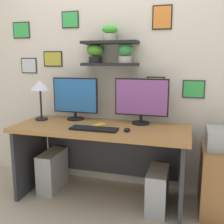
{
  "coord_description": "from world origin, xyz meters",
  "views": [
    {
      "loc": [
        0.8,
        -2.36,
        1.38
      ],
      "look_at": [
        0.1,
        0.05,
        0.89
      ],
      "focal_mm": 42.75,
      "sensor_mm": 36.0,
      "label": 1
    }
  ],
  "objects_px": {
    "monitor_right": "(141,100)",
    "desk_lamp": "(40,88)",
    "cell_phone": "(99,125)",
    "keyboard": "(94,129)",
    "computer_tower_right": "(157,189)",
    "desk": "(103,145)",
    "computer_tower_left": "(53,171)",
    "computer_mouse": "(127,130)",
    "monitor_left": "(75,98)"
  },
  "relations": [
    {
      "from": "monitor_right",
      "to": "keyboard",
      "type": "relative_size",
      "value": 1.21
    },
    {
      "from": "keyboard",
      "to": "computer_tower_left",
      "type": "xyz_separation_m",
      "value": [
        -0.55,
        0.19,
        -0.55
      ]
    },
    {
      "from": "monitor_left",
      "to": "computer_tower_left",
      "type": "relative_size",
      "value": 1.19
    },
    {
      "from": "cell_phone",
      "to": "computer_tower_left",
      "type": "bearing_deg",
      "value": -162.16
    },
    {
      "from": "monitor_left",
      "to": "computer_tower_right",
      "type": "relative_size",
      "value": 1.24
    },
    {
      "from": "desk",
      "to": "computer_tower_right",
      "type": "bearing_deg",
      "value": -9.77
    },
    {
      "from": "monitor_right",
      "to": "keyboard",
      "type": "xyz_separation_m",
      "value": [
        -0.37,
        -0.36,
        -0.23
      ]
    },
    {
      "from": "monitor_left",
      "to": "monitor_right",
      "type": "distance_m",
      "value": 0.71
    },
    {
      "from": "keyboard",
      "to": "computer_mouse",
      "type": "relative_size",
      "value": 4.89
    },
    {
      "from": "monitor_left",
      "to": "keyboard",
      "type": "relative_size",
      "value": 1.13
    },
    {
      "from": "monitor_left",
      "to": "computer_mouse",
      "type": "xyz_separation_m",
      "value": [
        0.64,
        -0.33,
        -0.22
      ]
    },
    {
      "from": "keyboard",
      "to": "cell_phone",
      "type": "xyz_separation_m",
      "value": [
        -0.01,
        0.18,
        -0.01
      ]
    },
    {
      "from": "monitor_left",
      "to": "desk_lamp",
      "type": "bearing_deg",
      "value": -160.1
    },
    {
      "from": "cell_phone",
      "to": "computer_tower_right",
      "type": "relative_size",
      "value": 0.35
    },
    {
      "from": "monitor_left",
      "to": "desk_lamp",
      "type": "height_order",
      "value": "monitor_left"
    },
    {
      "from": "monitor_left",
      "to": "computer_mouse",
      "type": "relative_size",
      "value": 5.5
    },
    {
      "from": "monitor_right",
      "to": "desk_lamp",
      "type": "xyz_separation_m",
      "value": [
        -1.05,
        -0.12,
        0.1
      ]
    },
    {
      "from": "monitor_right",
      "to": "cell_phone",
      "type": "relative_size",
      "value": 3.81
    },
    {
      "from": "monitor_left",
      "to": "cell_phone",
      "type": "relative_size",
      "value": 3.54
    },
    {
      "from": "cell_phone",
      "to": "computer_tower_right",
      "type": "distance_m",
      "value": 0.83
    },
    {
      "from": "computer_tower_left",
      "to": "computer_tower_right",
      "type": "height_order",
      "value": "computer_tower_left"
    },
    {
      "from": "monitor_right",
      "to": "desk",
      "type": "bearing_deg",
      "value": -155.46
    },
    {
      "from": "monitor_right",
      "to": "computer_mouse",
      "type": "height_order",
      "value": "monitor_right"
    },
    {
      "from": "keyboard",
      "to": "computer_mouse",
      "type": "xyz_separation_m",
      "value": [
        0.3,
        0.03,
        0.01
      ]
    },
    {
      "from": "desk_lamp",
      "to": "computer_tower_left",
      "type": "xyz_separation_m",
      "value": [
        0.13,
        -0.05,
        -0.88
      ]
    },
    {
      "from": "desk",
      "to": "computer_tower_left",
      "type": "distance_m",
      "value": 0.66
    },
    {
      "from": "computer_mouse",
      "to": "cell_phone",
      "type": "xyz_separation_m",
      "value": [
        -0.32,
        0.14,
        -0.01
      ]
    },
    {
      "from": "monitor_left",
      "to": "desk_lamp",
      "type": "xyz_separation_m",
      "value": [
        -0.34,
        -0.12,
        0.11
      ]
    },
    {
      "from": "computer_tower_right",
      "to": "cell_phone",
      "type": "bearing_deg",
      "value": 172.82
    },
    {
      "from": "monitor_right",
      "to": "desk_lamp",
      "type": "height_order",
      "value": "monitor_right"
    },
    {
      "from": "monitor_left",
      "to": "desk",
      "type": "bearing_deg",
      "value": -24.54
    },
    {
      "from": "desk_lamp",
      "to": "computer_tower_left",
      "type": "bearing_deg",
      "value": -20.78
    },
    {
      "from": "desk",
      "to": "computer_mouse",
      "type": "height_order",
      "value": "computer_mouse"
    },
    {
      "from": "desk_lamp",
      "to": "computer_tower_left",
      "type": "relative_size",
      "value": 1.01
    },
    {
      "from": "keyboard",
      "to": "desk_lamp",
      "type": "relative_size",
      "value": 1.05
    },
    {
      "from": "cell_phone",
      "to": "keyboard",
      "type": "bearing_deg",
      "value": -66.37
    },
    {
      "from": "desk_lamp",
      "to": "computer_tower_right",
      "type": "bearing_deg",
      "value": -6.16
    },
    {
      "from": "keyboard",
      "to": "computer_tower_left",
      "type": "bearing_deg",
      "value": 161.1
    },
    {
      "from": "desk",
      "to": "monitor_left",
      "type": "relative_size",
      "value": 3.41
    },
    {
      "from": "monitor_left",
      "to": "computer_mouse",
      "type": "bearing_deg",
      "value": -27.15
    },
    {
      "from": "computer_mouse",
      "to": "computer_tower_left",
      "type": "height_order",
      "value": "computer_mouse"
    },
    {
      "from": "monitor_left",
      "to": "computer_mouse",
      "type": "height_order",
      "value": "monitor_left"
    },
    {
      "from": "computer_tower_left",
      "to": "computer_tower_right",
      "type": "distance_m",
      "value": 1.14
    },
    {
      "from": "desk",
      "to": "computer_mouse",
      "type": "bearing_deg",
      "value": -30.23
    },
    {
      "from": "desk",
      "to": "desk_lamp",
      "type": "height_order",
      "value": "desk_lamp"
    },
    {
      "from": "monitor_left",
      "to": "monitor_right",
      "type": "bearing_deg",
      "value": 0.0
    },
    {
      "from": "monitor_right",
      "to": "computer_mouse",
      "type": "bearing_deg",
      "value": -101.83
    },
    {
      "from": "desk",
      "to": "keyboard",
      "type": "xyz_separation_m",
      "value": [
        -0.02,
        -0.2,
        0.22
      ]
    },
    {
      "from": "keyboard",
      "to": "computer_mouse",
      "type": "distance_m",
      "value": 0.3
    },
    {
      "from": "keyboard",
      "to": "cell_phone",
      "type": "height_order",
      "value": "keyboard"
    }
  ]
}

